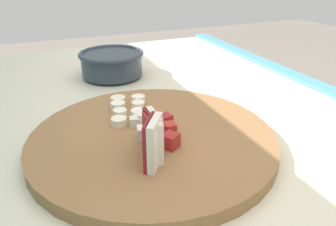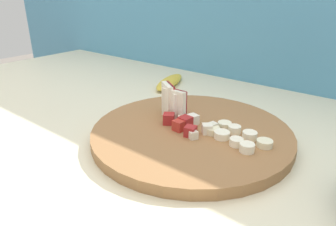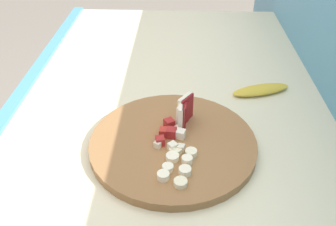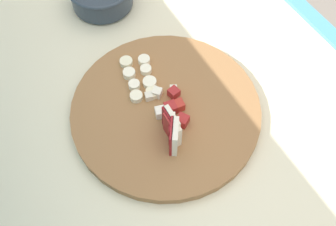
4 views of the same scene
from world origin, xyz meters
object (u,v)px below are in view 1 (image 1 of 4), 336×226
Objects in this scene: banana_slice_rows at (129,110)px; apple_wedge_fan at (153,138)px; ceramic_bowl at (112,63)px; cutting_board at (153,139)px; apple_dice_pile at (158,129)px.

apple_wedge_fan is at bearing 176.00° from banana_slice_rows.
apple_wedge_fan is 0.47× the size of ceramic_bowl.
ceramic_bowl is at bearing -3.55° from cutting_board.
cutting_board is 3.07× the size of banana_slice_rows.
apple_wedge_fan reaches higher than apple_dice_pile.
cutting_board is 0.09m from banana_slice_rows.
apple_dice_pile reaches higher than banana_slice_rows.
ceramic_bowl reaches higher than apple_dice_pile.
apple_dice_pile is at bearing 177.64° from ceramic_bowl.
apple_wedge_fan is 0.68× the size of apple_dice_pile.
ceramic_bowl is (0.41, -0.04, -0.02)m from apple_wedge_fan.
apple_wedge_fan is at bearing 173.85° from ceramic_bowl.
apple_dice_pile is 0.88× the size of banana_slice_rows.
cutting_board is 5.12× the size of apple_wedge_fan.
banana_slice_rows reaches higher than cutting_board.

